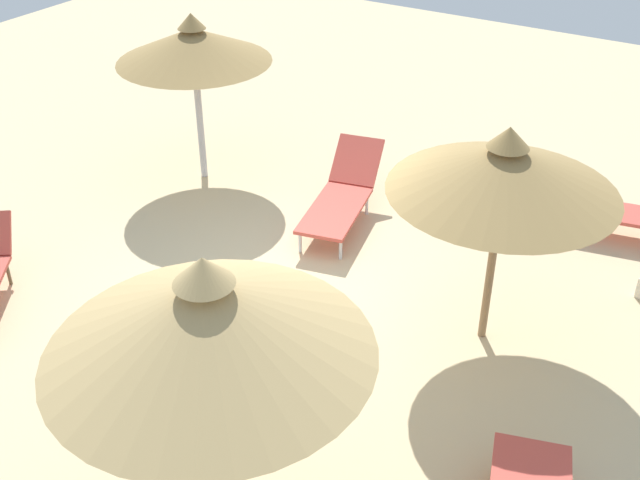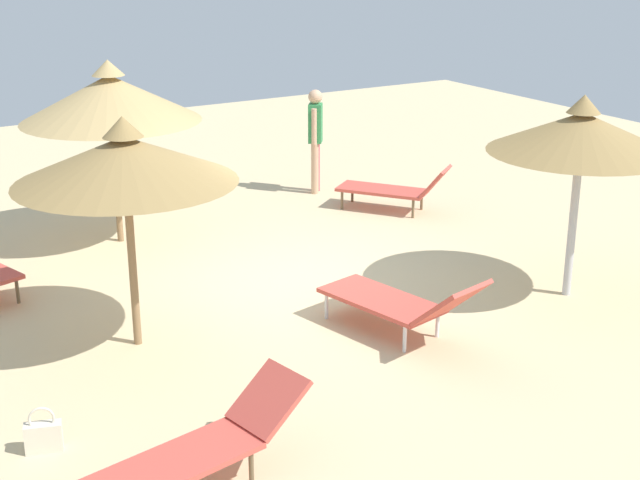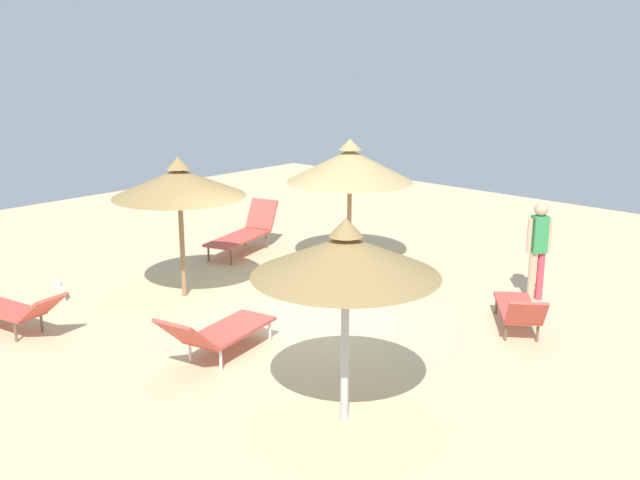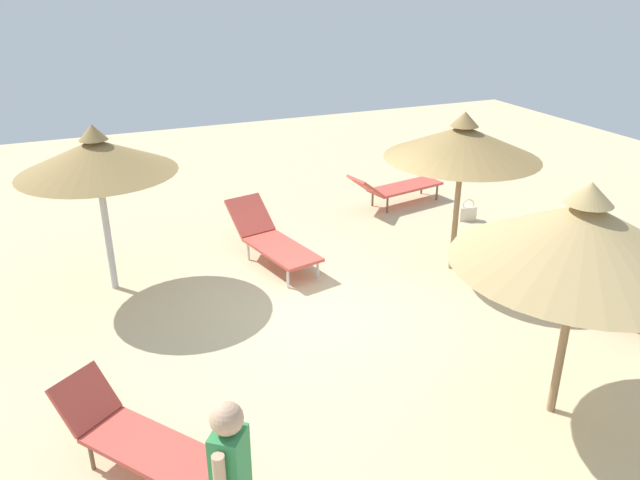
# 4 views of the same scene
# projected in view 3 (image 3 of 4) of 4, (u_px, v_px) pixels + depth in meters

# --- Properties ---
(ground) EXTENTS (24.00, 24.00, 0.10)m
(ground) POSITION_uv_depth(u_px,v_px,m) (296.00, 322.00, 12.16)
(ground) COLOR beige
(parasol_umbrella_far_left) EXTENTS (2.54, 2.54, 2.65)m
(parasol_umbrella_far_left) POSITION_uv_depth(u_px,v_px,m) (350.00, 165.00, 14.53)
(parasol_umbrella_far_left) COLOR olive
(parasol_umbrella_far_left) RESTS_ON ground
(parasol_umbrella_near_left) EXTENTS (2.23, 2.23, 2.53)m
(parasol_umbrella_near_left) POSITION_uv_depth(u_px,v_px,m) (346.00, 256.00, 8.37)
(parasol_umbrella_near_left) COLOR #B2B2B7
(parasol_umbrella_near_left) RESTS_ON ground
(parasol_umbrella_far_right) EXTENTS (2.36, 2.36, 2.56)m
(parasol_umbrella_far_right) POSITION_uv_depth(u_px,v_px,m) (179.00, 183.00, 12.76)
(parasol_umbrella_far_right) COLOR olive
(parasol_umbrella_far_right) RESTS_ON ground
(lounge_chair_near_right) EXTENTS (1.79, 1.53, 0.80)m
(lounge_chair_near_right) POSITION_uv_depth(u_px,v_px,m) (519.00, 309.00, 11.49)
(lounge_chair_near_right) COLOR #CC4C3F
(lounge_chair_near_right) RESTS_ON ground
(lounge_chair_front) EXTENTS (2.13, 1.09, 0.89)m
(lounge_chair_front) POSITION_uv_depth(u_px,v_px,m) (217.00, 331.00, 10.49)
(lounge_chair_front) COLOR #CC4C3F
(lounge_chair_front) RESTS_ON ground
(lounge_chair_edge) EXTENTS (0.96, 2.20, 0.78)m
(lounge_chair_edge) POSITION_uv_depth(u_px,v_px,m) (12.00, 308.00, 11.50)
(lounge_chair_edge) COLOR #CC4C3F
(lounge_chair_edge) RESTS_ON ground
(lounge_chair_back) EXTENTS (2.19, 1.24, 1.03)m
(lounge_chair_back) POSITION_uv_depth(u_px,v_px,m) (245.00, 231.00, 16.05)
(lounge_chair_back) COLOR #CC4C3F
(lounge_chair_back) RESTS_ON ground
(person_standing_center) EXTENTS (0.37, 0.33, 1.79)m
(person_standing_center) POSITION_uv_depth(u_px,v_px,m) (538.00, 244.00, 12.84)
(person_standing_center) COLOR tan
(person_standing_center) RESTS_ON ground
(handbag) EXTENTS (0.23, 0.35, 0.44)m
(handbag) POSITION_uv_depth(u_px,v_px,m) (59.00, 291.00, 13.06)
(handbag) COLOR beige
(handbag) RESTS_ON ground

